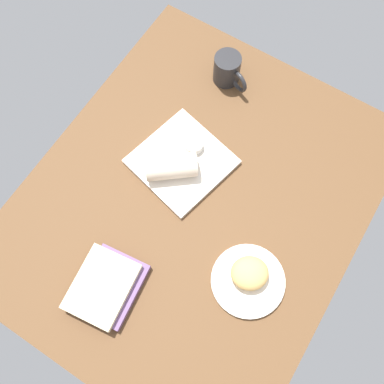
# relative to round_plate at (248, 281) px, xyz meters

# --- Properties ---
(dining_table) EXTENTS (1.10, 0.90, 0.04)m
(dining_table) POSITION_rel_round_plate_xyz_m (0.12, 0.24, -0.03)
(dining_table) COLOR brown
(dining_table) RESTS_ON ground
(round_plate) EXTENTS (0.20, 0.20, 0.01)m
(round_plate) POSITION_rel_round_plate_xyz_m (0.00, 0.00, 0.00)
(round_plate) COLOR silver
(round_plate) RESTS_ON dining_table
(scone_pastry) EXTENTS (0.13, 0.13, 0.05)m
(scone_pastry) POSITION_rel_round_plate_xyz_m (0.01, 0.01, 0.03)
(scone_pastry) COLOR #DCAD61
(scone_pastry) RESTS_ON round_plate
(square_plate) EXTENTS (0.30, 0.30, 0.02)m
(square_plate) POSITION_rel_round_plate_xyz_m (0.20, 0.33, 0.00)
(square_plate) COLOR silver
(square_plate) RESTS_ON dining_table
(sauce_cup) EXTENTS (0.05, 0.05, 0.03)m
(sauce_cup) POSITION_rel_round_plate_xyz_m (0.25, 0.33, 0.02)
(sauce_cup) COLOR silver
(sauce_cup) RESTS_ON square_plate
(breakfast_wrap) EXTENTS (0.14, 0.16, 0.07)m
(breakfast_wrap) POSITION_rel_round_plate_xyz_m (0.15, 0.34, 0.04)
(breakfast_wrap) COLOR beige
(breakfast_wrap) RESTS_ON square_plate
(book_stack) EXTENTS (0.21, 0.18, 0.05)m
(book_stack) POSITION_rel_round_plate_xyz_m (-0.21, 0.30, 0.02)
(book_stack) COLOR #6B4C7A
(book_stack) RESTS_ON dining_table
(coffee_mug) EXTENTS (0.08, 0.13, 0.10)m
(coffee_mug) POSITION_rel_round_plate_xyz_m (0.52, 0.37, 0.04)
(coffee_mug) COLOR #262628
(coffee_mug) RESTS_ON dining_table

